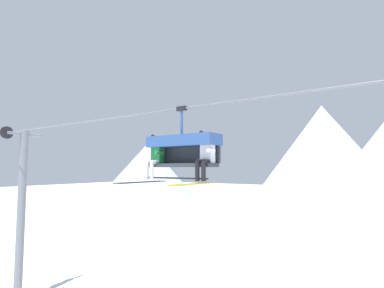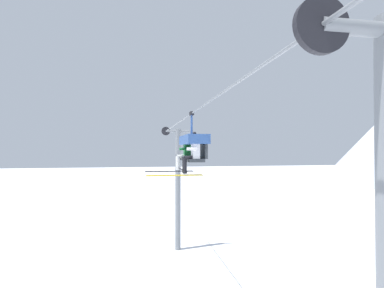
{
  "view_description": "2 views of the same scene",
  "coord_description": "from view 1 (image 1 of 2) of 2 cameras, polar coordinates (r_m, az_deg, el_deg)",
  "views": [
    {
      "loc": [
        5.77,
        -7.26,
        6.13
      ],
      "look_at": [
        1.31,
        -0.62,
        6.78
      ],
      "focal_mm": 28.0,
      "sensor_mm": 36.0,
      "label": 1
    },
    {
      "loc": [
        10.84,
        -2.51,
        6.55
      ],
      "look_at": [
        0.92,
        -0.76,
        6.73
      ],
      "focal_mm": 28.0,
      "sensor_mm": 36.0,
      "label": 2
    }
  ],
  "objects": [
    {
      "name": "mountain_peak_west",
      "position": [
        67.58,
        -8.38,
        -4.77
      ],
      "size": [
        20.74,
        20.74,
        11.81
      ],
      "color": "silver",
      "rests_on": "ground_plane"
    },
    {
      "name": "mountain_peak_central",
      "position": [
        49.13,
        23.7,
        -2.26
      ],
      "size": [
        23.16,
        23.16,
        15.66
      ],
      "color": "white",
      "rests_on": "ground_plane"
    },
    {
      "name": "lift_tower_near",
      "position": [
        16.25,
        -29.82,
        -10.94
      ],
      "size": [
        0.36,
        1.88,
        8.02
      ],
      "color": "slate",
      "rests_on": "ground_plane"
    },
    {
      "name": "lift_cable",
      "position": [
        8.94,
        -8.72,
        5.76
      ],
      "size": [
        18.92,
        0.05,
        0.05
      ],
      "color": "slate"
    },
    {
      "name": "chairlift_chair",
      "position": [
        8.05,
        -1.68,
        -0.5
      ],
      "size": [
        2.06,
        0.74,
        1.94
      ],
      "color": "#33383D"
    },
    {
      "name": "skier_green",
      "position": [
        8.38,
        -7.13,
        -2.46
      ],
      "size": [
        0.48,
        1.7,
        1.34
      ],
      "color": "#23843D"
    },
    {
      "name": "skier_white",
      "position": [
        7.41,
        2.48,
        -2.21
      ],
      "size": [
        0.48,
        1.7,
        1.34
      ],
      "color": "silver"
    }
  ]
}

